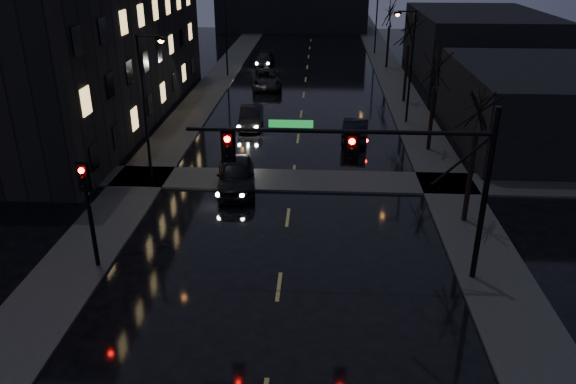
# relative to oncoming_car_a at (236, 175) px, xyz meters

# --- Properties ---
(sidewalk_left) EXTENTS (3.00, 140.00, 0.12)m
(sidewalk_left) POSITION_rel_oncoming_car_a_xyz_m (-5.53, 17.76, -0.78)
(sidewalk_left) COLOR #2D2D2B
(sidewalk_left) RESTS_ON ground
(sidewalk_right) EXTENTS (3.00, 140.00, 0.12)m
(sidewalk_right) POSITION_rel_oncoming_car_a_xyz_m (11.47, 17.76, -0.78)
(sidewalk_right) COLOR #2D2D2B
(sidewalk_right) RESTS_ON ground
(sidewalk_cross) EXTENTS (40.00, 3.00, 0.12)m
(sidewalk_cross) POSITION_rel_oncoming_car_a_xyz_m (2.97, 1.26, -0.78)
(sidewalk_cross) COLOR #2D2D2B
(sidewalk_cross) RESTS_ON ground
(apartment_block) EXTENTS (12.00, 30.00, 12.00)m
(apartment_block) POSITION_rel_oncoming_car_a_xyz_m (-13.53, 12.76, 5.16)
(apartment_block) COLOR black
(apartment_block) RESTS_ON ground
(commercial_right_near) EXTENTS (10.00, 14.00, 5.00)m
(commercial_right_near) POSITION_rel_oncoming_car_a_xyz_m (18.47, 8.76, 1.66)
(commercial_right_near) COLOR black
(commercial_right_near) RESTS_ON ground
(commercial_right_far) EXTENTS (12.00, 18.00, 6.00)m
(commercial_right_far) POSITION_rel_oncoming_car_a_xyz_m (19.97, 30.76, 2.16)
(commercial_right_far) COLOR black
(commercial_right_far) RESTS_ON ground
(far_block) EXTENTS (22.00, 10.00, 8.00)m
(far_block) POSITION_rel_oncoming_car_a_xyz_m (-0.03, 60.76, 3.16)
(far_block) COLOR black
(far_block) RESTS_ON ground
(signal_mast) EXTENTS (11.11, 0.41, 7.00)m
(signal_mast) POSITION_rel_oncoming_car_a_xyz_m (6.82, -8.24, 4.03)
(signal_mast) COLOR black
(signal_mast) RESTS_ON ground
(signal_pole_left) EXTENTS (0.35, 0.41, 4.53)m
(signal_pole_left) POSITION_rel_oncoming_car_a_xyz_m (-4.53, -8.25, 2.18)
(signal_pole_left) COLOR black
(signal_pole_left) RESTS_ON ground
(tree_near) EXTENTS (3.52, 3.52, 8.08)m
(tree_near) POSITION_rel_oncoming_car_a_xyz_m (11.37, -3.24, 5.38)
(tree_near) COLOR black
(tree_near) RESTS_ON ground
(tree_mid_a) EXTENTS (3.30, 3.30, 7.58)m
(tree_mid_a) POSITION_rel_oncoming_car_a_xyz_m (11.37, 6.76, 4.99)
(tree_mid_a) COLOR black
(tree_mid_a) RESTS_ON ground
(tree_mid_b) EXTENTS (3.74, 3.74, 8.59)m
(tree_mid_b) POSITION_rel_oncoming_car_a_xyz_m (11.37, 18.76, 5.77)
(tree_mid_b) COLOR black
(tree_mid_b) RESTS_ON ground
(tree_far) EXTENTS (3.43, 3.43, 7.88)m
(tree_far) POSITION_rel_oncoming_car_a_xyz_m (11.37, 32.76, 5.22)
(tree_far) COLOR black
(tree_far) RESTS_ON ground
(streetlight_l_near) EXTENTS (1.53, 0.28, 8.00)m
(streetlight_l_near) POSITION_rel_oncoming_car_a_xyz_m (-4.61, 0.76, 3.94)
(streetlight_l_near) COLOR black
(streetlight_l_near) RESTS_ON ground
(streetlight_l_far) EXTENTS (1.53, 0.28, 8.00)m
(streetlight_l_far) POSITION_rel_oncoming_car_a_xyz_m (-4.61, 27.76, 3.94)
(streetlight_l_far) COLOR black
(streetlight_l_far) RESTS_ON ground
(streetlight_r_mid) EXTENTS (1.53, 0.28, 8.00)m
(streetlight_r_mid) POSITION_rel_oncoming_car_a_xyz_m (10.55, 12.76, 3.94)
(streetlight_r_mid) COLOR black
(streetlight_r_mid) RESTS_ON ground
(streetlight_r_far) EXTENTS (1.53, 0.28, 8.00)m
(streetlight_r_far) POSITION_rel_oncoming_car_a_xyz_m (10.55, 40.76, 3.94)
(streetlight_r_far) COLOR black
(streetlight_r_far) RESTS_ON ground
(oncoming_car_a) EXTENTS (2.60, 5.13, 1.67)m
(oncoming_car_a) POSITION_rel_oncoming_car_a_xyz_m (0.00, 0.00, 0.00)
(oncoming_car_a) COLOR black
(oncoming_car_a) RESTS_ON ground
(oncoming_car_b) EXTENTS (1.70, 4.43, 1.44)m
(oncoming_car_b) POSITION_rel_oncoming_car_a_xyz_m (-0.52, 11.26, -0.12)
(oncoming_car_b) COLOR black
(oncoming_car_b) RESTS_ON ground
(oncoming_car_c) EXTENTS (3.33, 5.97, 1.58)m
(oncoming_car_c) POSITION_rel_oncoming_car_a_xyz_m (-0.54, 23.27, -0.05)
(oncoming_car_c) COLOR black
(oncoming_car_c) RESTS_ON ground
(oncoming_car_d) EXTENTS (2.05, 4.60, 1.31)m
(oncoming_car_d) POSITION_rel_oncoming_car_a_xyz_m (-1.69, 33.30, -0.18)
(oncoming_car_d) COLOR black
(oncoming_car_d) RESTS_ON ground
(lead_car) EXTENTS (2.05, 4.76, 1.53)m
(lead_car) POSITION_rel_oncoming_car_a_xyz_m (6.82, 8.69, -0.07)
(lead_car) COLOR black
(lead_car) RESTS_ON ground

